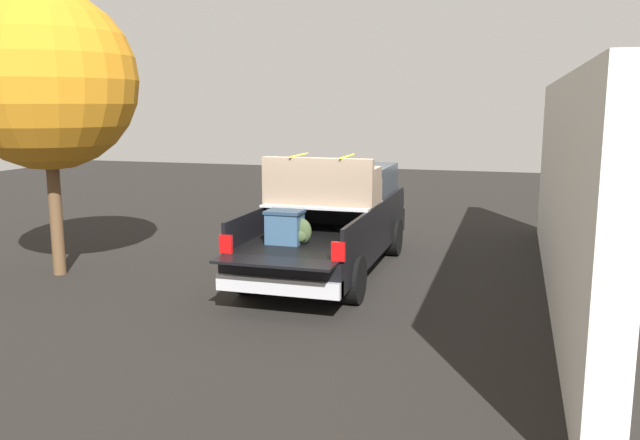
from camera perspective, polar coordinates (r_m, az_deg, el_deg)
The scene contains 4 objects.
ground_plane at distance 12.27m, azimuth 0.81°, elevation -4.59°, with size 40.00×40.00×0.00m, color black.
pickup_truck at distance 12.42m, azimuth 1.28°, elevation 0.13°, with size 6.05×2.06×2.23m.
building_facade at distance 11.07m, azimuth 20.70°, elevation 2.43°, with size 11.40×0.36×3.52m, color silver.
tree_background at distance 12.71m, azimuth -22.84°, elevation 11.18°, with size 3.18×3.18×5.12m.
Camera 1 is at (-11.42, -3.24, 3.11)m, focal length 36.56 mm.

